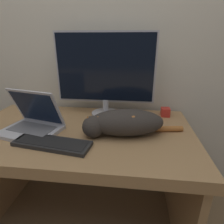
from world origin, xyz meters
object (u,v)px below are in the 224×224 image
at_px(monitor, 105,73).
at_px(cat, 123,122).
at_px(laptop, 32,123).
at_px(external_keyboard, 52,143).

relative_size(monitor, cat, 1.16).
relative_size(monitor, laptop, 1.80).
height_order(monitor, cat, monitor).
bearing_deg(monitor, laptop, -142.12).
relative_size(laptop, cat, 0.64).
relative_size(external_keyboard, cat, 0.73).
bearing_deg(cat, laptop, 173.89).
height_order(external_keyboard, cat, cat).
bearing_deg(cat, external_keyboard, -163.66).
height_order(laptop, external_keyboard, laptop).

